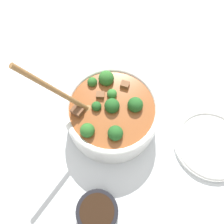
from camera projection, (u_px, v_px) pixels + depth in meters
ground_plane at (112, 121)px, 0.64m from camera, size 4.00×4.00×0.00m
stew_bowl at (112, 113)px, 0.59m from camera, size 0.28×0.25×0.28m
condiment_bowl at (97, 211)px, 0.52m from camera, size 0.10×0.10×0.03m
empty_plate at (210, 144)px, 0.60m from camera, size 0.20×0.20×0.02m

